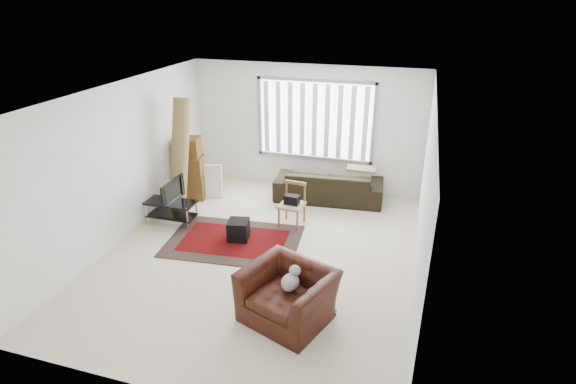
# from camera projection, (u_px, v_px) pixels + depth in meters

# --- Properties ---
(room) EXTENTS (6.00, 6.02, 2.71)m
(room) POSITION_uv_depth(u_px,v_px,m) (270.00, 145.00, 7.28)
(room) COLOR beige
(room) RESTS_ON ground
(persian_rug) EXTENTS (2.43, 1.74, 0.02)m
(persian_rug) POSITION_uv_depth(u_px,v_px,m) (234.00, 241.00, 7.94)
(persian_rug) COLOR black
(persian_rug) RESTS_ON ground
(tv_stand) EXTENTS (0.94, 0.42, 0.47)m
(tv_stand) POSITION_uv_depth(u_px,v_px,m) (171.00, 208.00, 8.39)
(tv_stand) COLOR black
(tv_stand) RESTS_ON ground
(tv) EXTENTS (0.10, 0.76, 0.44)m
(tv) POSITION_uv_depth(u_px,v_px,m) (169.00, 191.00, 8.24)
(tv) COLOR black
(tv) RESTS_ON tv_stand
(subwoofer) EXTENTS (0.42, 0.42, 0.35)m
(subwoofer) POSITION_uv_depth(u_px,v_px,m) (238.00, 230.00, 7.92)
(subwoofer) COLOR black
(subwoofer) RESTS_ON persian_rug
(moving_boxes) EXTENTS (0.62, 0.59, 1.31)m
(moving_boxes) POSITION_uv_depth(u_px,v_px,m) (192.00, 170.00, 9.41)
(moving_boxes) COLOR #553A1B
(moving_boxes) RESTS_ON ground
(white_flatpack) EXTENTS (0.59, 0.30, 0.72)m
(white_flatpack) POSITION_uv_depth(u_px,v_px,m) (209.00, 181.00, 9.51)
(white_flatpack) COLOR silver
(white_flatpack) RESTS_ON ground
(rolled_rug) EXTENTS (0.50, 0.82, 2.24)m
(rolled_rug) POSITION_uv_depth(u_px,v_px,m) (180.00, 156.00, 8.71)
(rolled_rug) COLOR brown
(rolled_rug) RESTS_ON ground
(sofa) EXTENTS (2.31, 1.16, 0.86)m
(sofa) POSITION_uv_depth(u_px,v_px,m) (329.00, 181.00, 9.36)
(sofa) COLOR black
(sofa) RESTS_ON ground
(side_chair) EXTENTS (0.47, 0.47, 0.81)m
(side_chair) POSITION_uv_depth(u_px,v_px,m) (292.00, 203.00, 8.34)
(side_chair) COLOR #8E805D
(side_chair) RESTS_ON ground
(armchair) EXTENTS (1.39, 1.30, 0.83)m
(armchair) POSITION_uv_depth(u_px,v_px,m) (288.00, 292.00, 5.93)
(armchair) COLOR #33120A
(armchair) RESTS_ON ground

